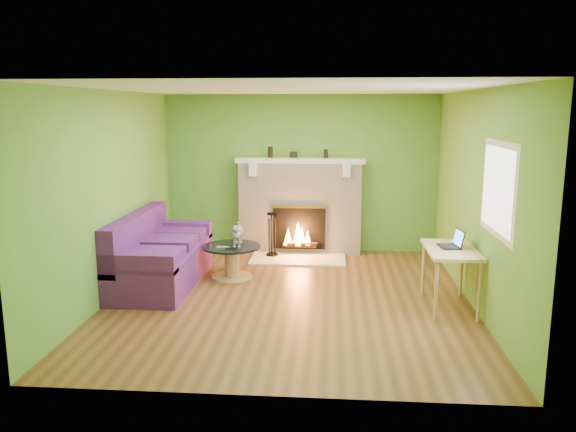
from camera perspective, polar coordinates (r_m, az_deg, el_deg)
name	(u,v)px	position (r m, az deg, el deg)	size (l,w,h in m)	color
floor	(289,297)	(7.23, 0.14, -8.28)	(5.00, 5.00, 0.00)	#543618
ceiling	(289,89)	(6.83, 0.15, 12.78)	(5.00, 5.00, 0.00)	white
wall_back	(301,174)	(9.39, 1.30, 4.32)	(5.00, 5.00, 0.00)	#589731
wall_front	(266,246)	(4.47, -2.29, -3.04)	(5.00, 5.00, 0.00)	#589731
wall_left	(112,195)	(7.43, -17.44, 2.07)	(5.00, 5.00, 0.00)	#589731
wall_right	(476,199)	(7.11, 18.54, 1.63)	(5.00, 5.00, 0.00)	#589731
window_frame	(498,189)	(6.21, 20.56, 2.56)	(1.20, 1.20, 0.00)	silver
window_pane	(497,189)	(6.21, 20.49, 2.56)	(1.06, 1.06, 0.00)	white
fireplace	(300,207)	(9.28, 1.22, 0.95)	(2.10, 0.46, 1.58)	beige
hearth	(298,259)	(8.95, 1.01, -4.40)	(1.50, 0.75, 0.03)	beige
mantel	(300,160)	(9.16, 1.24, 5.67)	(2.10, 0.28, 0.08)	silver
sofa	(158,256)	(7.93, -13.11, -4.02)	(0.97, 2.14, 0.96)	#501B67
coffee_table	(232,259)	(8.02, -5.73, -4.39)	(0.82, 0.82, 0.47)	tan
desk	(451,256)	(6.98, 16.23, -3.89)	(0.58, 1.00, 0.74)	tan
cat	(238,234)	(7.97, -5.15, -1.78)	(0.20, 0.53, 0.33)	slate
remote_silver	(223,247)	(7.87, -6.63, -3.15)	(0.17, 0.04, 0.02)	#98989B
remote_black	(231,248)	(7.79, -5.85, -3.28)	(0.16, 0.04, 0.02)	black
laptop	(449,238)	(6.97, 16.07, -2.20)	(0.25, 0.29, 0.22)	black
fire_tools	(272,234)	(9.04, -1.65, -1.82)	(0.19, 0.19, 0.71)	black
mantel_vase_left	(270,152)	(9.22, -1.81, 6.51)	(0.08, 0.08, 0.18)	black
mantel_vase_right	(326,154)	(9.17, 3.87, 6.34)	(0.07, 0.07, 0.14)	black
mantel_box	(294,155)	(9.19, 0.57, 6.25)	(0.12, 0.08, 0.10)	black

